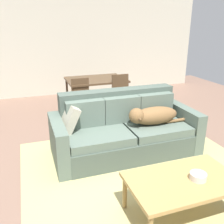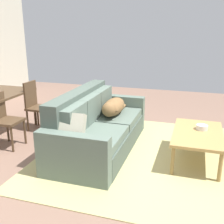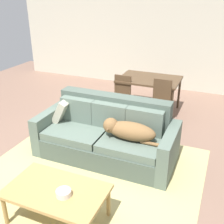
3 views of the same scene
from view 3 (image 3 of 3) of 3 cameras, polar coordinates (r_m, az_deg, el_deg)
The scene contains 11 objects.
ground_plane at distance 4.60m, azimuth -5.45°, elevation -9.26°, with size 10.00×10.00×0.00m, color #7E5F4F.
back_partition at distance 7.68m, azimuth 8.69°, elevation 15.13°, with size 8.00×0.12×2.70m, color beige.
area_rug at distance 3.99m, azimuth -6.49°, elevation -15.19°, with size 3.14×3.34×0.01m, color tan.
couch at distance 4.48m, azimuth -0.96°, elevation -4.82°, with size 2.22×0.98×0.94m.
dog_on_left_cushion at distance 4.10m, azimuth 3.23°, elevation -3.78°, with size 0.94×0.34×0.29m.
throw_pillow_by_left_arm at distance 4.76m, azimuth -10.03°, elevation 0.46°, with size 0.12×0.40×0.40m, color #ABA790.
coffee_table at distance 3.33m, azimuth -11.43°, elevation -16.01°, with size 1.14×0.69×0.45m.
bowl_on_coffee_table at distance 3.19m, azimuth -9.95°, elevation -16.13°, with size 0.17×0.17×0.07m, color silver.
dining_table at distance 6.04m, azimuth 7.70°, elevation 6.27°, with size 1.28×0.93×0.76m.
dining_chair_near_left at distance 5.76m, azimuth 1.81°, elevation 3.55°, with size 0.40×0.40×0.89m.
dining_chair_near_right at distance 5.49m, azimuth 9.90°, elevation 2.18°, with size 0.41×0.41×0.92m.
Camera 3 is at (1.88, -3.35, 2.53)m, focal length 44.34 mm.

